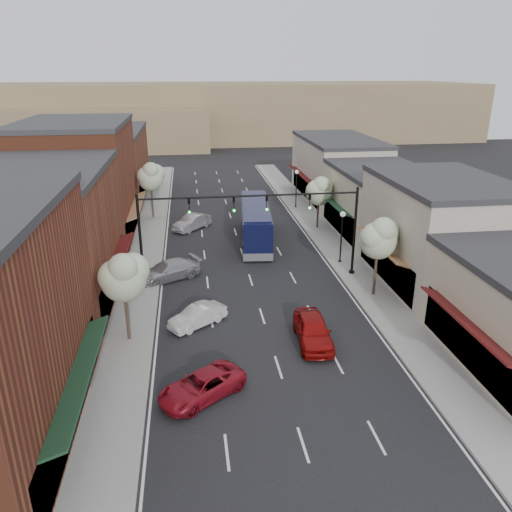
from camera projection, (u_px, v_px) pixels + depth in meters
name	position (u px, v px, depth m)	size (l,w,h in m)	color
ground	(267.00, 331.00, 30.79)	(160.00, 160.00, 0.00)	black
sidewalk_left	(148.00, 240.00, 46.83)	(2.80, 73.00, 0.15)	gray
sidewalk_right	(322.00, 232.00, 48.97)	(2.80, 73.00, 0.15)	gray
curb_left	(163.00, 239.00, 47.01)	(0.25, 73.00, 0.17)	gray
curb_right	(308.00, 233.00, 48.79)	(0.25, 73.00, 0.17)	gray
bldg_left_midnear	(41.00, 239.00, 32.89)	(10.14, 14.10, 9.40)	brown
bldg_left_midfar	(80.00, 182.00, 45.60)	(10.14, 14.10, 10.90)	brown
bldg_left_far	(106.00, 165.00, 60.86)	(10.14, 18.10, 8.40)	brown
bldg_right_midnear	(438.00, 232.00, 36.70)	(9.14, 12.10, 7.90)	#BAB09F
bldg_right_midfar	(378.00, 201.00, 48.08)	(9.14, 12.10, 6.40)	#B8AF92
bldg_right_far	(337.00, 169.00, 60.88)	(9.14, 16.10, 7.40)	#BAB09F
hill_far	(205.00, 111.00, 112.05)	(120.00, 30.00, 12.00)	#7A6647
hill_near	(81.00, 128.00, 98.47)	(50.00, 20.00, 8.00)	#7A6647
signal_mast_right	(325.00, 219.00, 37.27)	(8.22, 0.46, 7.00)	black
signal_mast_left	(173.00, 225.00, 35.85)	(8.22, 0.46, 7.00)	black
tree_right_near	(379.00, 237.00, 33.92)	(2.85, 2.65, 5.95)	#47382B
tree_right_far	(319.00, 190.00, 48.91)	(2.85, 2.65, 5.43)	#47382B
tree_left_near	(124.00, 276.00, 28.19)	(2.85, 2.65, 5.69)	#47382B
tree_left_far	(151.00, 176.00, 52.15)	(2.85, 2.65, 6.13)	#47382B
lamp_post_near	(342.00, 229.00, 40.44)	(0.44, 0.44, 4.44)	black
lamp_post_far	(296.00, 183.00, 56.66)	(0.44, 0.44, 4.44)	black
coach_bus	(255.00, 222.00, 46.17)	(3.62, 11.72, 3.53)	black
red_hatchback	(313.00, 330.00, 29.26)	(1.92, 4.78, 1.63)	maroon
parked_car_a	(202.00, 386.00, 24.44)	(2.08, 4.51, 1.25)	maroon
parked_car_b	(198.00, 316.00, 31.29)	(1.34, 3.85, 1.27)	silver
parked_car_c	(169.00, 270.00, 38.09)	(2.04, 5.01, 1.45)	#9C9CA1
parked_car_e	(192.00, 222.00, 49.92)	(1.56, 4.46, 1.47)	#A2A1A7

